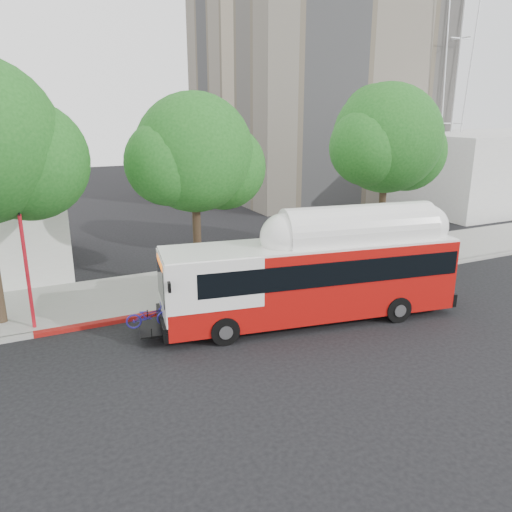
{
  "coord_description": "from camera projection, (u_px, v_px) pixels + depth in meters",
  "views": [
    {
      "loc": [
        -7.81,
        -14.34,
        7.88
      ],
      "look_at": [
        0.45,
        3.0,
        2.21
      ],
      "focal_mm": 35.0,
      "sensor_mm": 36.0,
      "label": 1
    }
  ],
  "objects": [
    {
      "name": "transit_bus",
      "position": [
        313.0,
        279.0,
        18.95
      ],
      "size": [
        12.22,
        4.15,
        3.56
      ],
      "rotation": [
        0.0,
        0.0,
        -0.16
      ],
      "color": "#A80E0B",
      "rests_on": "ground"
    },
    {
      "name": "ground",
      "position": [
        281.0,
        338.0,
        17.86
      ],
      "size": [
        120.0,
        120.0,
        0.0
      ],
      "primitive_type": "plane",
      "color": "black",
      "rests_on": "ground"
    },
    {
      "name": "sidewalk",
      "position": [
        216.0,
        282.0,
        23.47
      ],
      "size": [
        60.0,
        5.0,
        0.15
      ],
      "primitive_type": "cube",
      "color": "gray",
      "rests_on": "ground"
    },
    {
      "name": "red_curb_segment",
      "position": [
        169.0,
        312.0,
        19.98
      ],
      "size": [
        10.0,
        0.32,
        0.16
      ],
      "primitive_type": "cube",
      "color": "maroon",
      "rests_on": "ground"
    },
    {
      "name": "curb_strip",
      "position": [
        237.0,
        300.0,
        21.22
      ],
      "size": [
        60.0,
        0.3,
        0.15
      ],
      "primitive_type": "cube",
      "color": "gray",
      "rests_on": "ground"
    },
    {
      "name": "street_tree_mid",
      "position": [
        203.0,
        157.0,
        21.19
      ],
      "size": [
        5.75,
        5.0,
        8.62
      ],
      "color": "#2D2116",
      "rests_on": "ground"
    },
    {
      "name": "signal_pole",
      "position": [
        27.0,
        270.0,
        17.77
      ],
      "size": [
        0.13,
        0.44,
        4.64
      ],
      "color": "red",
      "rests_on": "ground"
    },
    {
      "name": "horizon_block",
      "position": [
        499.0,
        168.0,
        43.24
      ],
      "size": [
        20.0,
        12.0,
        6.0
      ],
      "primitive_type": "cube",
      "color": "silver",
      "rests_on": "ground"
    },
    {
      "name": "street_tree_right",
      "position": [
        393.0,
        143.0,
        25.06
      ],
      "size": [
        6.21,
        5.4,
        9.18
      ],
      "color": "#2D2116",
      "rests_on": "ground"
    }
  ]
}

